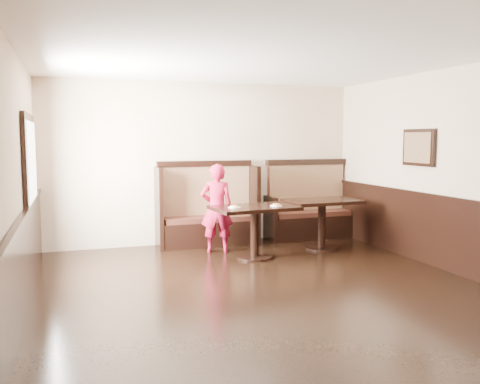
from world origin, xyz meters
name	(u,v)px	position (x,y,z in m)	size (l,w,h in m)	color
ground	(281,301)	(0.00, 0.00, 0.00)	(7.00, 7.00, 0.00)	black
room_shell	(248,240)	(-0.30, 0.28, 0.67)	(7.00, 7.00, 7.00)	beige
booth_main	(207,214)	(0.00, 3.30, 0.53)	(1.75, 0.72, 1.45)	black
booth_neighbor	(309,212)	(1.95, 3.29, 0.48)	(1.65, 0.72, 1.45)	black
table_main	(255,218)	(0.43, 2.06, 0.62)	(1.34, 0.92, 0.81)	black
table_neighbor	(322,212)	(1.72, 2.34, 0.62)	(1.21, 0.82, 0.82)	black
child	(217,208)	(0.00, 2.65, 0.72)	(0.52, 0.34, 1.43)	#A71132
pizza_plate_left	(234,207)	(0.09, 2.01, 0.82)	(0.19, 0.19, 0.03)	white
pizza_plate_right	(276,205)	(0.75, 1.98, 0.82)	(0.19, 0.19, 0.03)	white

